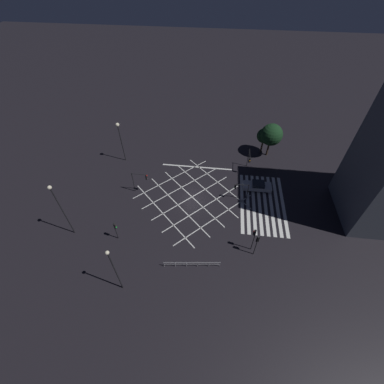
{
  "coord_description": "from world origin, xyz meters",
  "views": [
    {
      "loc": [
        -27.78,
        -3.32,
        29.92
      ],
      "look_at": [
        0.0,
        0.0,
        1.12
      ],
      "focal_mm": 24.0,
      "sensor_mm": 36.0,
      "label": 1
    }
  ],
  "objects_px": {
    "traffic_light_se_main": "(249,159)",
    "traffic_light_nw_cross": "(115,228)",
    "traffic_light_median_south": "(240,188)",
    "street_lamp_east": "(119,132)",
    "traffic_light_median_north": "(141,179)",
    "street_lamp_far": "(113,266)",
    "street_tree_far": "(264,136)",
    "waiting_car": "(257,186)",
    "traffic_light_sw_cross": "(254,236)",
    "street_tree_near": "(271,135)",
    "traffic_light_sw_main": "(257,242)",
    "street_lamp_west": "(58,203)"
  },
  "relations": [
    {
      "from": "traffic_light_sw_main",
      "to": "street_tree_far",
      "type": "bearing_deg",
      "value": -6.18
    },
    {
      "from": "traffic_light_median_north",
      "to": "street_lamp_far",
      "type": "height_order",
      "value": "street_lamp_far"
    },
    {
      "from": "traffic_light_sw_main",
      "to": "street_tree_near",
      "type": "bearing_deg",
      "value": -9.06
    },
    {
      "from": "traffic_light_median_north",
      "to": "traffic_light_median_south",
      "type": "xyz_separation_m",
      "value": [
        0.15,
        -15.41,
        -0.45
      ]
    },
    {
      "from": "traffic_light_median_north",
      "to": "traffic_light_sw_cross",
      "type": "distance_m",
      "value": 19.06
    },
    {
      "from": "traffic_light_se_main",
      "to": "waiting_car",
      "type": "height_order",
      "value": "traffic_light_se_main"
    },
    {
      "from": "street_lamp_far",
      "to": "waiting_car",
      "type": "xyz_separation_m",
      "value": [
        18.83,
        -16.82,
        -4.59
      ]
    },
    {
      "from": "traffic_light_sw_cross",
      "to": "street_lamp_west",
      "type": "relative_size",
      "value": 0.46
    },
    {
      "from": "waiting_car",
      "to": "street_tree_far",
      "type": "bearing_deg",
      "value": -97.21
    },
    {
      "from": "street_lamp_far",
      "to": "street_lamp_east",
      "type": "bearing_deg",
      "value": 16.28
    },
    {
      "from": "traffic_light_sw_main",
      "to": "street_lamp_far",
      "type": "xyz_separation_m",
      "value": [
        -6.55,
        15.68,
        2.52
      ]
    },
    {
      "from": "traffic_light_median_south",
      "to": "street_lamp_far",
      "type": "bearing_deg",
      "value": 49.38
    },
    {
      "from": "traffic_light_median_north",
      "to": "traffic_light_sw_main",
      "type": "height_order",
      "value": "traffic_light_median_north"
    },
    {
      "from": "street_tree_far",
      "to": "waiting_car",
      "type": "xyz_separation_m",
      "value": [
        -10.31,
        1.3,
        -2.91
      ]
    },
    {
      "from": "traffic_light_sw_cross",
      "to": "traffic_light_se_main",
      "type": "bearing_deg",
      "value": -90.03
    },
    {
      "from": "street_lamp_far",
      "to": "traffic_light_median_south",
      "type": "bearing_deg",
      "value": -40.62
    },
    {
      "from": "traffic_light_se_main",
      "to": "traffic_light_sw_cross",
      "type": "relative_size",
      "value": 0.87
    },
    {
      "from": "street_lamp_east",
      "to": "street_tree_far",
      "type": "distance_m",
      "value": 25.74
    },
    {
      "from": "traffic_light_median_south",
      "to": "street_tree_far",
      "type": "height_order",
      "value": "street_tree_far"
    },
    {
      "from": "traffic_light_sw_main",
      "to": "traffic_light_median_south",
      "type": "height_order",
      "value": "traffic_light_sw_main"
    },
    {
      "from": "waiting_car",
      "to": "traffic_light_median_south",
      "type": "bearing_deg",
      "value": 42.24
    },
    {
      "from": "traffic_light_median_south",
      "to": "street_tree_near",
      "type": "height_order",
      "value": "street_tree_near"
    },
    {
      "from": "traffic_light_nw_cross",
      "to": "street_tree_far",
      "type": "relative_size",
      "value": 0.68
    },
    {
      "from": "traffic_light_median_north",
      "to": "traffic_light_nw_cross",
      "type": "bearing_deg",
      "value": -96.48
    },
    {
      "from": "street_tree_near",
      "to": "waiting_car",
      "type": "xyz_separation_m",
      "value": [
        -9.46,
        2.32,
        -3.77
      ]
    },
    {
      "from": "street_lamp_west",
      "to": "traffic_light_nw_cross",
      "type": "bearing_deg",
      "value": -91.59
    },
    {
      "from": "traffic_light_median_south",
      "to": "street_lamp_east",
      "type": "distance_m",
      "value": 22.27
    },
    {
      "from": "traffic_light_median_south",
      "to": "waiting_car",
      "type": "xyz_separation_m",
      "value": [
        2.75,
        -3.03,
        -1.81
      ]
    },
    {
      "from": "traffic_light_sw_main",
      "to": "street_lamp_far",
      "type": "relative_size",
      "value": 0.47
    },
    {
      "from": "traffic_light_se_main",
      "to": "street_lamp_far",
      "type": "relative_size",
      "value": 0.46
    },
    {
      "from": "traffic_light_median_north",
      "to": "street_lamp_east",
      "type": "xyz_separation_m",
      "value": [
        7.62,
        5.26,
        3.15
      ]
    },
    {
      "from": "street_lamp_west",
      "to": "street_tree_far",
      "type": "bearing_deg",
      "value": -50.85
    },
    {
      "from": "traffic_light_median_north",
      "to": "street_lamp_east",
      "type": "height_order",
      "value": "street_lamp_east"
    },
    {
      "from": "traffic_light_median_south",
      "to": "waiting_car",
      "type": "height_order",
      "value": "traffic_light_median_south"
    },
    {
      "from": "street_lamp_east",
      "to": "street_lamp_west",
      "type": "distance_m",
      "value": 16.8
    },
    {
      "from": "traffic_light_se_main",
      "to": "traffic_light_nw_cross",
      "type": "distance_m",
      "value": 24.36
    },
    {
      "from": "traffic_light_median_south",
      "to": "traffic_light_nw_cross",
      "type": "bearing_deg",
      "value": 29.59
    },
    {
      "from": "traffic_light_median_north",
      "to": "street_lamp_west",
      "type": "distance_m",
      "value": 12.25
    },
    {
      "from": "traffic_light_se_main",
      "to": "traffic_light_nw_cross",
      "type": "xyz_separation_m",
      "value": [
        -16.44,
        17.97,
        -0.33
      ]
    },
    {
      "from": "traffic_light_median_south",
      "to": "traffic_light_nw_cross",
      "type": "distance_m",
      "value": 18.92
    },
    {
      "from": "street_lamp_far",
      "to": "street_tree_far",
      "type": "xyz_separation_m",
      "value": [
        29.14,
        -18.13,
        -1.68
      ]
    },
    {
      "from": "street_tree_near",
      "to": "waiting_car",
      "type": "distance_m",
      "value": 10.45
    },
    {
      "from": "traffic_light_se_main",
      "to": "street_tree_near",
      "type": "height_order",
      "value": "street_tree_near"
    },
    {
      "from": "traffic_light_median_north",
      "to": "traffic_light_median_south",
      "type": "distance_m",
      "value": 15.41
    },
    {
      "from": "street_lamp_west",
      "to": "street_tree_far",
      "type": "distance_m",
      "value": 35.31
    },
    {
      "from": "street_tree_far",
      "to": "waiting_car",
      "type": "relative_size",
      "value": 1.08
    },
    {
      "from": "traffic_light_median_north",
      "to": "street_lamp_west",
      "type": "bearing_deg",
      "value": -129.96
    },
    {
      "from": "street_lamp_east",
      "to": "street_lamp_west",
      "type": "relative_size",
      "value": 0.84
    },
    {
      "from": "traffic_light_sw_cross",
      "to": "street_tree_near",
      "type": "height_order",
      "value": "street_tree_near"
    },
    {
      "from": "traffic_light_nw_cross",
      "to": "street_lamp_far",
      "type": "distance_m",
      "value": 7.77
    }
  ]
}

